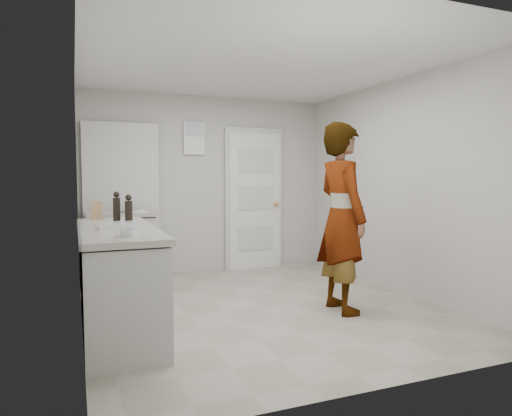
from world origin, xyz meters
name	(u,v)px	position (x,y,z in m)	size (l,w,h in m)	color
ground	(261,307)	(0.00, 0.00, 0.00)	(4.00, 4.00, 0.00)	gray
room_shell	(197,201)	(-0.17, 1.95, 1.02)	(4.00, 4.00, 4.00)	#ACA9A2
main_counter	(118,283)	(-1.45, -0.20, 0.43)	(0.64, 1.96, 0.93)	silver
side_counter	(122,251)	(-1.25, 1.55, 0.43)	(0.84, 0.61, 0.93)	silver
person	(342,218)	(0.72, -0.41, 0.95)	(0.70, 0.46, 1.91)	silver
cake_mix_box	(97,210)	(-1.57, 0.66, 1.02)	(0.11, 0.05, 0.19)	#9F714F
spice_jar	(116,216)	(-1.40, 0.44, 0.97)	(0.06, 0.06, 0.09)	tan
oil_cruet_a	(129,210)	(-1.32, -0.02, 1.06)	(0.07, 0.07, 0.28)	black
oil_cruet_b	(117,209)	(-1.42, 0.06, 1.07)	(0.07, 0.07, 0.30)	black
baking_dish	(117,226)	(-1.45, -0.32, 0.95)	(0.30, 0.22, 0.05)	silver
egg_bowl	(129,233)	(-1.42, -0.87, 0.95)	(0.14, 0.14, 0.05)	silver
papers	(134,211)	(-1.09, 1.56, 0.93)	(0.27, 0.34, 0.01)	white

